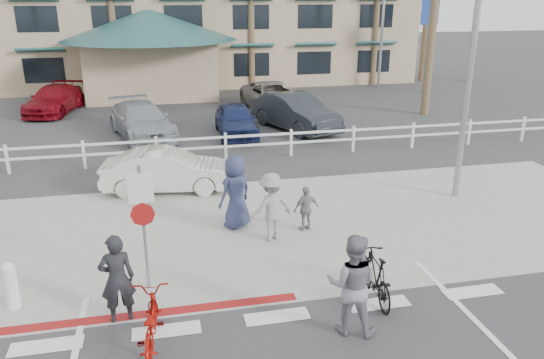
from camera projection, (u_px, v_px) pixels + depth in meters
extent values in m
plane|color=#333335|center=(285.00, 337.00, 9.20)|extent=(140.00, 140.00, 0.00)
cube|color=gray|center=(242.00, 230.00, 13.35)|extent=(22.00, 7.00, 0.01)
cube|color=#333335|center=(222.00, 179.00, 17.03)|extent=(40.00, 5.00, 0.01)
cube|color=#333335|center=(197.00, 116.00, 25.78)|extent=(50.00, 16.00, 0.01)
cube|color=maroon|center=(110.00, 319.00, 9.70)|extent=(7.00, 0.25, 0.02)
imported|color=#8A0903|center=(150.00, 323.00, 8.79)|extent=(0.75, 1.81, 0.93)
imported|color=black|center=(117.00, 279.00, 9.40)|extent=(0.67, 0.49, 1.70)
imported|color=black|center=(376.00, 276.00, 10.19)|extent=(0.57, 1.67, 0.99)
imported|color=gray|center=(352.00, 284.00, 9.06)|extent=(1.11, 1.01, 1.86)
imported|color=gray|center=(271.00, 207.00, 12.57)|extent=(1.22, 0.90, 1.68)
imported|color=gray|center=(306.00, 209.00, 13.16)|extent=(0.73, 0.45, 1.17)
imported|color=navy|center=(236.00, 192.00, 13.25)|extent=(1.10, 1.01, 1.89)
imported|color=beige|center=(167.00, 171.00, 15.83)|extent=(3.99, 1.84, 1.27)
imported|color=gray|center=(142.00, 120.00, 21.77)|extent=(3.12, 5.16, 1.40)
imported|color=#16214C|center=(236.00, 120.00, 22.05)|extent=(1.66, 3.91, 1.32)
imported|color=black|center=(295.00, 112.00, 22.92)|extent=(3.28, 5.00, 1.56)
imported|color=maroon|center=(54.00, 100.00, 26.24)|extent=(2.80, 4.87, 1.33)
imported|color=slate|center=(273.00, 97.00, 26.77)|extent=(2.89, 5.26, 1.39)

